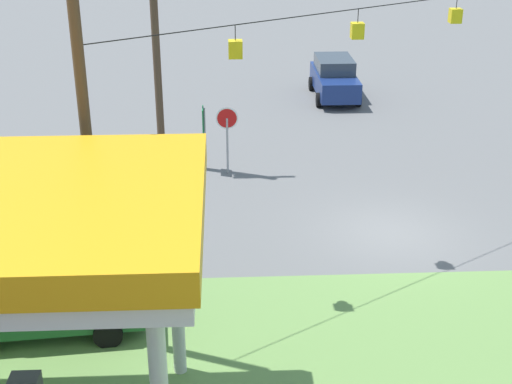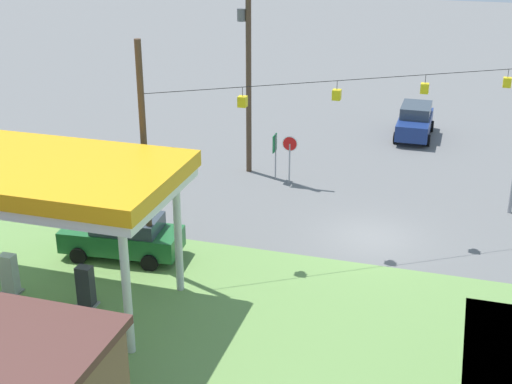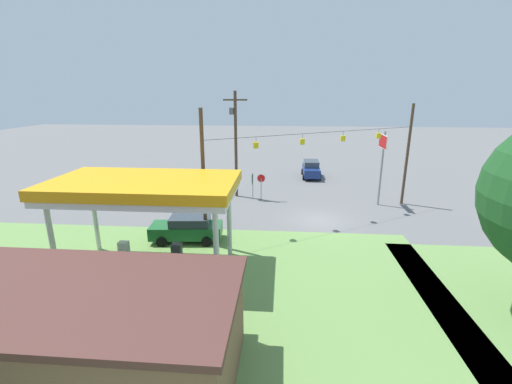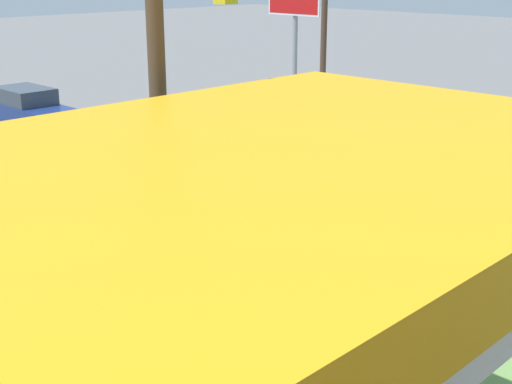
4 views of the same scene
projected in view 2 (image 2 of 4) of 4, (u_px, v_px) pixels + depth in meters
name	position (u px, v px, depth m)	size (l,w,h in m)	color
ground_plane	(371.00, 238.00, 30.30)	(160.00, 160.00, 0.00)	slate
gas_station_canopy	(34.00, 176.00, 23.78)	(9.89, 5.48, 5.29)	silver
fuel_pump_near	(86.00, 288.00, 24.90)	(0.71, 0.56, 1.58)	gray
fuel_pump_far	(10.00, 276.00, 25.73)	(0.71, 0.56, 1.58)	gray
car_at_pumps_front	(123.00, 236.00, 28.39)	(4.89, 2.42, 1.76)	#1E602D
car_at_pumps_rear	(2.00, 341.00, 21.57)	(4.49, 2.36, 1.84)	#9E9EA3
car_on_crossroad	(415.00, 121.00, 42.80)	(2.11, 4.71, 1.95)	navy
stop_sign_roadside	(290.00, 149.00, 35.45)	(0.80, 0.08, 2.50)	#99999E
route_sign	(275.00, 148.00, 35.99)	(0.10, 0.70, 2.40)	gray
utility_pole_main	(248.00, 67.00, 35.65)	(2.20, 0.44, 9.91)	#4C3828
signal_span_gantry	(379.00, 129.00, 28.46)	(16.07, 10.24, 8.87)	#4C3828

